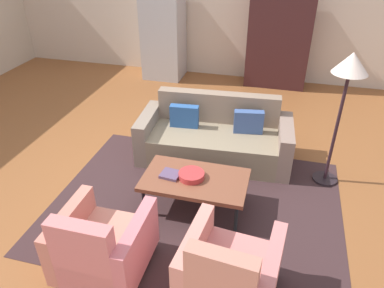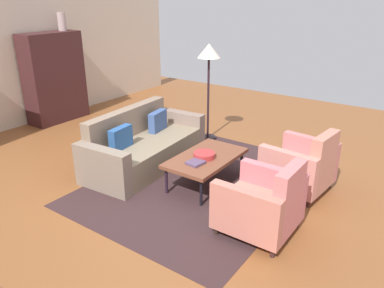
% 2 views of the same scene
% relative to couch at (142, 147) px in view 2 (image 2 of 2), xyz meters
% --- Properties ---
extents(ground_plane, '(11.65, 11.65, 0.00)m').
position_rel_couch_xyz_m(ground_plane, '(-0.47, -0.72, -0.29)').
color(ground_plane, brown).
extents(area_rug, '(3.40, 2.60, 0.01)m').
position_rel_couch_xyz_m(area_rug, '(0.01, -1.14, -0.28)').
color(area_rug, '#392526').
rests_on(area_rug, ground).
extents(couch, '(2.16, 1.04, 0.86)m').
position_rel_couch_xyz_m(couch, '(0.00, 0.00, 0.00)').
color(couch, '#85755C').
rests_on(couch, ground).
extents(coffee_table, '(1.20, 0.70, 0.42)m').
position_rel_couch_xyz_m(coffee_table, '(0.01, -1.19, 0.10)').
color(coffee_table, '#271928').
rests_on(coffee_table, ground).
extents(armchair_left, '(0.80, 0.80, 0.88)m').
position_rel_couch_xyz_m(armchair_left, '(-0.59, -2.35, 0.06)').
color(armchair_left, '#31231B').
rests_on(armchair_left, ground).
extents(armchair_right, '(0.87, 0.87, 0.88)m').
position_rel_couch_xyz_m(armchair_right, '(0.60, -2.35, 0.06)').
color(armchair_right, '#302C12').
rests_on(armchair_right, ground).
extents(fruit_bowl, '(0.30, 0.30, 0.07)m').
position_rel_couch_xyz_m(fruit_bowl, '(-0.04, -1.19, 0.17)').
color(fruit_bowl, '#B53233').
rests_on(fruit_bowl, coffee_table).
extents(book_stack, '(0.24, 0.22, 0.03)m').
position_rel_couch_xyz_m(book_stack, '(-0.28, -1.21, 0.15)').
color(book_stack, '#574361').
rests_on(book_stack, coffee_table).
extents(cabinet, '(1.20, 0.51, 1.80)m').
position_rel_couch_xyz_m(cabinet, '(0.64, 2.96, 0.61)').
color(cabinet, '#3F1E1F').
rests_on(cabinet, ground).
extents(vase_tall, '(0.16, 0.16, 0.36)m').
position_rel_couch_xyz_m(vase_tall, '(0.99, 2.96, 1.69)').
color(vase_tall, '#B9A09D').
rests_on(vase_tall, cabinet).
extents(floor_lamp, '(0.40, 0.40, 1.72)m').
position_rel_couch_xyz_m(floor_lamp, '(1.54, -0.23, 1.16)').
color(floor_lamp, black).
rests_on(floor_lamp, ground).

